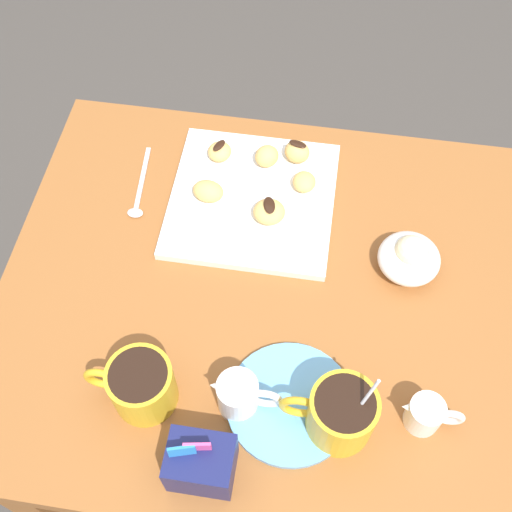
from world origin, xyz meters
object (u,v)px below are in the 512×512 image
saucer_sky_left (290,403)px  beignet_3 (267,156)px  pastry_plate_square (252,200)px  beignet_4 (304,182)px  beignet_2 (297,152)px  chocolate_sauce_pitcher (426,414)px  ice_cream_bowl (409,257)px  dining_table (261,333)px  cream_pitcher_white (239,395)px  beignet_0 (220,152)px  coffee_mug_mustard_left (340,413)px  coffee_mug_mustard_right (141,385)px  beignet_5 (208,191)px  sugar_caddy (201,463)px  beignet_1 (269,212)px

saucer_sky_left → beignet_3: bearing=-77.4°
pastry_plate_square → beignet_3: size_ratio=6.52×
pastry_plate_square → beignet_4: bearing=-157.8°
beignet_4 → beignet_2: bearing=-72.2°
chocolate_sauce_pitcher → ice_cream_bowl: bearing=-83.3°
dining_table → chocolate_sauce_pitcher: (-0.26, 0.18, 0.19)m
dining_table → cream_pitcher_white: bearing=88.9°
ice_cream_bowl → beignet_2: size_ratio=2.19×
beignet_4 → beignet_0: bearing=-16.1°
coffee_mug_mustard_left → coffee_mug_mustard_right: (0.28, -0.00, -0.00)m
coffee_mug_mustard_left → beignet_3: size_ratio=3.34×
dining_table → chocolate_sauce_pitcher: chocolate_sauce_pitcher is taller
coffee_mug_mustard_right → chocolate_sauce_pitcher: (-0.41, -0.03, -0.02)m
beignet_5 → cream_pitcher_white: bearing=107.8°
dining_table → sugar_caddy: 0.36m
dining_table → beignet_0: beignet_0 is taller
coffee_mug_mustard_right → beignet_3: 0.47m
coffee_mug_mustard_left → beignet_2: 0.49m
beignet_5 → dining_table: bearing=126.0°
coffee_mug_mustard_left → beignet_0: 0.53m
beignet_0 → beignet_5: bearing=88.3°
coffee_mug_mustard_left → cream_pitcher_white: size_ratio=1.40×
chocolate_sauce_pitcher → beignet_4: 0.45m
coffee_mug_mustard_left → chocolate_sauce_pitcher: (-0.12, -0.03, -0.02)m
saucer_sky_left → coffee_mug_mustard_right: bearing=5.4°
pastry_plate_square → coffee_mug_mustard_left: coffee_mug_mustard_left is taller
coffee_mug_mustard_right → sugar_caddy: 0.14m
pastry_plate_square → sugar_caddy: (-0.00, 0.47, 0.03)m
beignet_0 → coffee_mug_mustard_right: bearing=86.4°
dining_table → saucer_sky_left: bearing=110.9°
ice_cream_bowl → beignet_1: 0.25m
ice_cream_bowl → beignet_2: 0.28m
coffee_mug_mustard_left → ice_cream_bowl: size_ratio=1.43×
dining_table → beignet_0: bearing=-65.8°
chocolate_sauce_pitcher → beignet_2: 0.51m
chocolate_sauce_pitcher → saucer_sky_left: bearing=1.4°
coffee_mug_mustard_left → beignet_5: 0.45m
beignet_3 → beignet_4: (-0.07, 0.04, -0.00)m
cream_pitcher_white → chocolate_sauce_pitcher: bearing=-176.6°
coffee_mug_mustard_right → sugar_caddy: sugar_caddy is taller
ice_cream_bowl → pastry_plate_square: bearing=-19.1°
beignet_1 → beignet_2: size_ratio=1.17×
dining_table → beignet_3: beignet_3 is taller
dining_table → beignet_5: 0.28m
beignet_0 → beignet_4: (-0.16, 0.05, -0.00)m
dining_table → coffee_mug_mustard_left: size_ratio=5.86×
chocolate_sauce_pitcher → beignet_2: (0.24, -0.45, 0.00)m
sugar_caddy → coffee_mug_mustard_right: bearing=-41.3°
chocolate_sauce_pitcher → dining_table: bearing=-34.1°
coffee_mug_mustard_right → ice_cream_bowl: bearing=-143.0°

